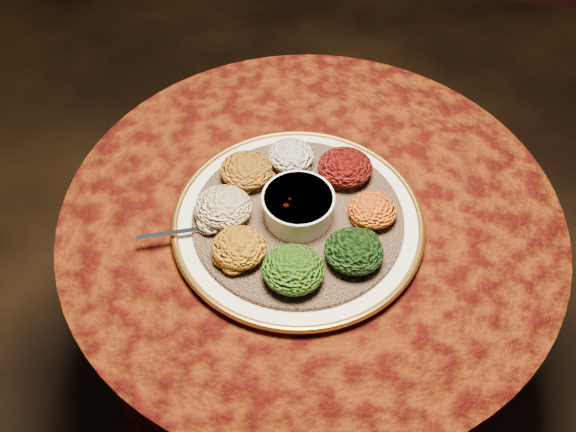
# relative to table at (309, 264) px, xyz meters

# --- Properties ---
(table) EXTENTS (0.96, 0.96, 0.73)m
(table) POSITION_rel_table_xyz_m (0.00, 0.00, 0.00)
(table) COLOR black
(table) RESTS_ON ground
(platter) EXTENTS (0.57, 0.57, 0.02)m
(platter) POSITION_rel_table_xyz_m (-0.02, -0.04, 0.19)
(platter) COLOR silver
(platter) RESTS_ON table
(injera) EXTENTS (0.47, 0.47, 0.01)m
(injera) POSITION_rel_table_xyz_m (-0.02, -0.04, 0.20)
(injera) COLOR brown
(injera) RESTS_ON platter
(stew_bowl) EXTENTS (0.13, 0.13, 0.05)m
(stew_bowl) POSITION_rel_table_xyz_m (-0.02, -0.04, 0.24)
(stew_bowl) COLOR silver
(stew_bowl) RESTS_ON injera
(spoon) EXTENTS (0.14, 0.07, 0.01)m
(spoon) POSITION_rel_table_xyz_m (-0.18, -0.11, 0.21)
(spoon) COLOR silver
(spoon) RESTS_ON injera
(portion_ayib) EXTENTS (0.09, 0.09, 0.04)m
(portion_ayib) POSITION_rel_table_xyz_m (-0.06, 0.09, 0.23)
(portion_ayib) COLOR beige
(portion_ayib) RESTS_ON injera
(portion_kitfo) EXTENTS (0.11, 0.10, 0.05)m
(portion_kitfo) POSITION_rel_table_xyz_m (0.05, 0.08, 0.23)
(portion_kitfo) COLOR black
(portion_kitfo) RESTS_ON injera
(portion_tikil) EXTENTS (0.09, 0.09, 0.04)m
(portion_tikil) POSITION_rel_table_xyz_m (0.11, -0.02, 0.23)
(portion_tikil) COLOR #BC650F
(portion_tikil) RESTS_ON injera
(portion_gomen) EXTENTS (0.10, 0.10, 0.05)m
(portion_gomen) POSITION_rel_table_xyz_m (0.09, -0.12, 0.23)
(portion_gomen) COLOR black
(portion_gomen) RESTS_ON injera
(portion_mixveg) EXTENTS (0.11, 0.10, 0.05)m
(portion_mixveg) POSITION_rel_table_xyz_m (-0.00, -0.17, 0.23)
(portion_mixveg) COLOR #A63C0A
(portion_mixveg) RESTS_ON injera
(portion_kik) EXTENTS (0.10, 0.09, 0.05)m
(portion_kik) POSITION_rel_table_xyz_m (-0.10, -0.15, 0.23)
(portion_kik) COLOR #AE740F
(portion_kik) RESTS_ON injera
(portion_timatim) EXTENTS (0.11, 0.10, 0.05)m
(portion_timatim) POSITION_rel_table_xyz_m (-0.15, -0.07, 0.23)
(portion_timatim) COLOR #720706
(portion_timatim) RESTS_ON injera
(portion_shiro) EXTENTS (0.10, 0.10, 0.05)m
(portion_shiro) POSITION_rel_table_xyz_m (-0.13, 0.03, 0.23)
(portion_shiro) COLOR #995012
(portion_shiro) RESTS_ON injera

